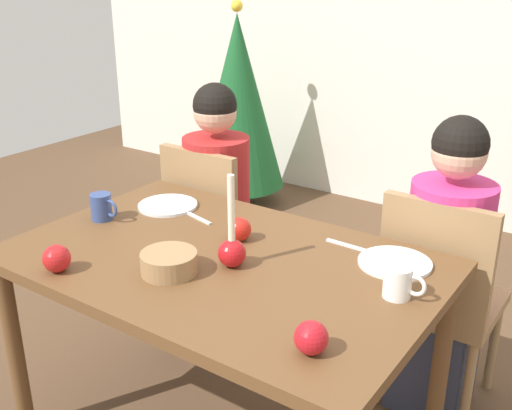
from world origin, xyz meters
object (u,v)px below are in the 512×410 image
at_px(chair_right, 439,292).
at_px(candle_centerpiece, 232,248).
at_px(person_left_child, 218,213).
at_px(apple_by_left_plate, 239,229).
at_px(mug_right, 399,282).
at_px(plate_left, 168,205).
at_px(mug_left, 101,207).
at_px(plate_right, 395,263).
at_px(chair_left, 214,227).
at_px(dining_table, 222,280).
at_px(apple_by_right_mug, 311,338).
at_px(apple_near_candle, 57,259).
at_px(bowl_walnuts, 169,263).
at_px(person_right_child, 444,275).
at_px(christmas_tree, 238,102).

distance_m(chair_right, candle_centerpiece, 0.85).
xyz_separation_m(person_left_child, apple_by_left_plate, (0.49, -0.50, 0.22)).
bearing_deg(mug_right, plate_left, 171.87).
distance_m(person_left_child, mug_left, 0.68).
height_order(candle_centerpiece, plate_right, candle_centerpiece).
relative_size(chair_left, candle_centerpiece, 2.94).
xyz_separation_m(chair_right, plate_left, (-0.99, -0.37, 0.24)).
relative_size(chair_right, person_left_child, 0.77).
relative_size(dining_table, person_left_child, 1.19).
height_order(dining_table, apple_by_right_mug, apple_by_right_mug).
height_order(apple_near_candle, apple_by_left_plate, apple_near_candle).
xyz_separation_m(chair_left, chair_right, (1.06, 0.00, 0.00)).
relative_size(dining_table, bowl_walnuts, 7.91).
xyz_separation_m(chair_left, plate_right, (1.01, -0.33, 0.24)).
bearing_deg(chair_left, mug_left, -93.58).
height_order(chair_left, mug_left, chair_left).
xyz_separation_m(person_left_child, candle_centerpiece, (0.59, -0.67, 0.24)).
distance_m(person_right_child, christmas_tree, 2.38).
distance_m(mug_right, apple_by_left_plate, 0.61).
bearing_deg(plate_left, mug_left, -115.16).
xyz_separation_m(christmas_tree, apple_near_candle, (1.04, -2.37, 0.05)).
bearing_deg(plate_right, chair_right, 80.33).
bearing_deg(mug_right, candle_centerpiece, -167.06).
bearing_deg(christmas_tree, mug_left, -67.16).
relative_size(plate_right, mug_right, 1.86).
relative_size(person_left_child, apple_near_candle, 13.35).
bearing_deg(candle_centerpiece, apple_by_left_plate, 119.43).
bearing_deg(plate_right, mug_right, -65.02).
relative_size(chair_right, bowl_walnuts, 5.09).
relative_size(chair_left, person_left_child, 0.77).
bearing_deg(apple_near_candle, person_left_child, 99.17).
relative_size(bowl_walnuts, apple_by_left_plate, 2.11).
bearing_deg(plate_right, bowl_walnuts, -140.92).
bearing_deg(candle_centerpiece, chair_left, 132.79).
relative_size(apple_near_candle, apple_by_left_plate, 1.05).
xyz_separation_m(dining_table, plate_left, (-0.45, 0.24, 0.09)).
distance_m(candle_centerpiece, plate_left, 0.58).
xyz_separation_m(mug_right, apple_near_candle, (-0.93, -0.45, -0.00)).
relative_size(mug_left, apple_near_candle, 1.42).
height_order(plate_left, mug_left, mug_left).
height_order(mug_left, bowl_walnuts, mug_left).
bearing_deg(chair_right, person_right_child, 90.00).
bearing_deg(dining_table, mug_left, -179.75).
bearing_deg(mug_right, bowl_walnuts, -157.76).
bearing_deg(christmas_tree, bowl_walnuts, -58.43).
bearing_deg(apple_near_candle, dining_table, 45.46).
bearing_deg(dining_table, plate_left, 152.35).
xyz_separation_m(chair_right, christmas_tree, (-1.95, 1.39, 0.23)).
bearing_deg(person_left_child, person_right_child, 0.00).
bearing_deg(christmas_tree, apple_by_left_plate, -53.52).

